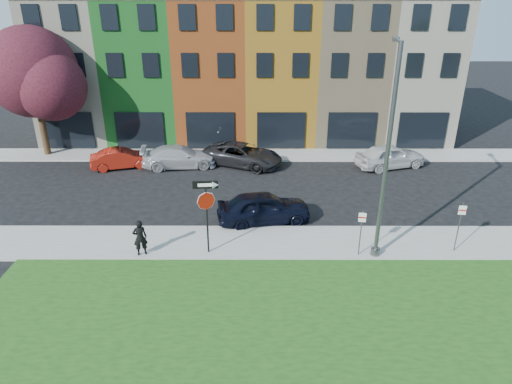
{
  "coord_description": "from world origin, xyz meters",
  "views": [
    {
      "loc": [
        -1.71,
        -15.1,
        10.73
      ],
      "look_at": [
        -1.75,
        4.0,
        2.15
      ],
      "focal_mm": 32.0,
      "sensor_mm": 36.0,
      "label": 1
    }
  ],
  "objects_px": {
    "man": "(140,238)",
    "street_lamp": "(387,156)",
    "stop_sign": "(206,203)",
    "sedan_near": "(264,207)"
  },
  "relations": [
    {
      "from": "stop_sign",
      "to": "man",
      "type": "distance_m",
      "value": 3.3
    },
    {
      "from": "stop_sign",
      "to": "street_lamp",
      "type": "xyz_separation_m",
      "value": [
        7.3,
        -0.01,
        2.08
      ]
    },
    {
      "from": "sedan_near",
      "to": "street_lamp",
      "type": "height_order",
      "value": "street_lamp"
    },
    {
      "from": "man",
      "to": "street_lamp",
      "type": "xyz_separation_m",
      "value": [
        10.19,
        0.19,
        3.66
      ]
    },
    {
      "from": "man",
      "to": "sedan_near",
      "type": "bearing_deg",
      "value": -166.37
    },
    {
      "from": "stop_sign",
      "to": "sedan_near",
      "type": "xyz_separation_m",
      "value": [
        2.47,
        3.08,
        -1.74
      ]
    },
    {
      "from": "man",
      "to": "street_lamp",
      "type": "bearing_deg",
      "value": 163.22
    },
    {
      "from": "man",
      "to": "street_lamp",
      "type": "distance_m",
      "value": 10.83
    },
    {
      "from": "stop_sign",
      "to": "street_lamp",
      "type": "bearing_deg",
      "value": -4.32
    },
    {
      "from": "stop_sign",
      "to": "street_lamp",
      "type": "height_order",
      "value": "street_lamp"
    }
  ]
}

